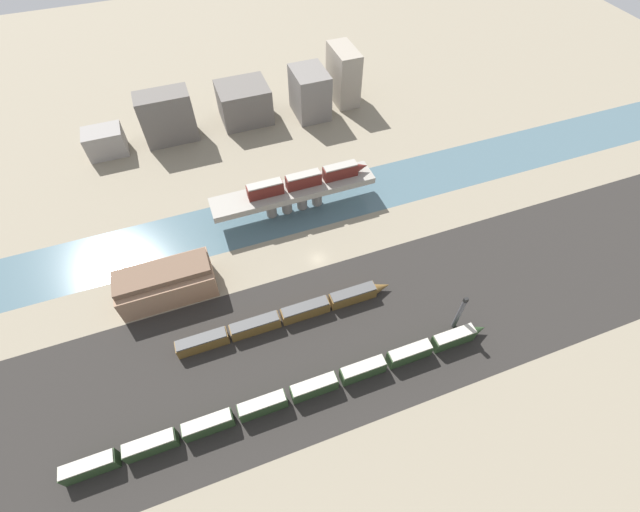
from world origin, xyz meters
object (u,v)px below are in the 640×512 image
(train_yard_mid, at_px, (286,316))
(signal_tower, at_px, (459,313))
(train_on_bridge, at_px, (307,179))
(warehouse_building, at_px, (166,282))
(train_yard_near, at_px, (294,395))

(train_yard_mid, xyz_separation_m, signal_tower, (37.61, -15.47, 4.05))
(train_on_bridge, height_order, train_yard_mid, train_on_bridge)
(train_yard_mid, relative_size, signal_tower, 4.45)
(train_on_bridge, height_order, warehouse_building, train_on_bridge)
(train_yard_near, distance_m, train_yard_mid, 19.59)
(train_yard_mid, bearing_deg, train_on_bridge, 63.39)
(train_yard_mid, bearing_deg, train_yard_near, -102.63)
(train_yard_near, bearing_deg, train_on_bridge, 67.98)
(train_on_bridge, relative_size, signal_tower, 2.98)
(train_yard_mid, height_order, warehouse_building, warehouse_building)
(train_yard_near, height_order, signal_tower, signal_tower)
(train_on_bridge, bearing_deg, signal_tower, -68.96)
(train_yard_mid, distance_m, warehouse_building, 31.59)
(train_on_bridge, relative_size, warehouse_building, 1.55)
(warehouse_building, xyz_separation_m, signal_tower, (63.35, -33.61, 1.53))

